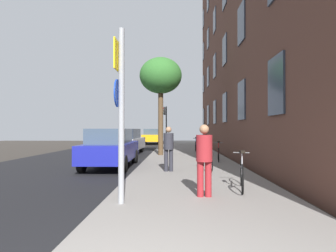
{
  "coord_description": "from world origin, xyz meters",
  "views": [
    {
      "loc": [
        0.51,
        -1.89,
        1.62
      ],
      "look_at": [
        0.14,
        11.68,
        1.77
      ],
      "focal_mm": 29.49,
      "sensor_mm": 36.0,
      "label": 1
    }
  ],
  "objects": [
    {
      "name": "ground_plane",
      "position": [
        -2.4,
        15.0,
        0.0
      ],
      "size": [
        41.8,
        41.8,
        0.0
      ],
      "primitive_type": "plane",
      "color": "#332D28"
    },
    {
      "name": "road_asphalt",
      "position": [
        -4.5,
        15.0,
        0.01
      ],
      "size": [
        7.0,
        38.0,
        0.01
      ],
      "primitive_type": "cube",
      "color": "black",
      "rests_on": "ground"
    },
    {
      "name": "sidewalk",
      "position": [
        1.1,
        15.0,
        0.06
      ],
      "size": [
        4.2,
        38.0,
        0.12
      ],
      "primitive_type": "cube",
      "color": "gray",
      "rests_on": "ground"
    },
    {
      "name": "sign_post",
      "position": [
        -0.6,
        3.64,
        2.13
      ],
      "size": [
        0.15,
        0.6,
        3.53
      ],
      "color": "gray",
      "rests_on": "sidewalk"
    },
    {
      "name": "traffic_light",
      "position": [
        -0.53,
        25.95,
        2.71
      ],
      "size": [
        0.43,
        0.24,
        3.78
      ],
      "color": "black",
      "rests_on": "sidewalk"
    },
    {
      "name": "tree_near",
      "position": [
        -0.36,
        14.07,
        4.65
      ],
      "size": [
        2.45,
        2.45,
        5.65
      ],
      "color": "#4C3823",
      "rests_on": "sidewalk"
    },
    {
      "name": "bicycle_0",
      "position": [
        2.15,
        4.99,
        0.5
      ],
      "size": [
        0.51,
        1.7,
        0.98
      ],
      "color": "black",
      "rests_on": "sidewalk"
    },
    {
      "name": "bicycle_1",
      "position": [
        1.59,
        7.99,
        0.47
      ],
      "size": [
        0.46,
        1.67,
        0.89
      ],
      "color": "black",
      "rests_on": "sidewalk"
    },
    {
      "name": "bicycle_2",
      "position": [
        2.5,
        10.99,
        0.49
      ],
      "size": [
        0.42,
        1.61,
        0.94
      ],
      "color": "black",
      "rests_on": "sidewalk"
    },
    {
      "name": "bicycle_3",
      "position": [
        2.29,
        13.99,
        0.47
      ],
      "size": [
        0.42,
        1.56,
        0.9
      ],
      "color": "black",
      "rests_on": "sidewalk"
    },
    {
      "name": "bicycle_4",
      "position": [
        1.9,
        16.99,
        0.49
      ],
      "size": [
        0.42,
        1.66,
        0.95
      ],
      "color": "black",
      "rests_on": "sidewalk"
    },
    {
      "name": "pedestrian_0",
      "position": [
        1.15,
        4.25,
        1.03
      ],
      "size": [
        0.49,
        0.49,
        1.6
      ],
      "color": "maroon",
      "rests_on": "sidewalk"
    },
    {
      "name": "pedestrian_1",
      "position": [
        0.26,
        7.88,
        1.02
      ],
      "size": [
        0.5,
        0.5,
        1.58
      ],
      "color": "#26262D",
      "rests_on": "sidewalk"
    },
    {
      "name": "car_0",
      "position": [
        -2.2,
        9.6,
        0.84
      ],
      "size": [
        1.78,
        4.43,
        1.62
      ],
      "color": "navy",
      "rests_on": "road_asphalt"
    },
    {
      "name": "car_1",
      "position": [
        -2.68,
        15.63,
        0.84
      ],
      "size": [
        2.03,
        4.49,
        1.62
      ],
      "color": "#B7B7BC",
      "rests_on": "road_asphalt"
    },
    {
      "name": "car_2",
      "position": [
        -2.06,
        27.71,
        0.84
      ],
      "size": [
        1.84,
        4.15,
        1.62
      ],
      "color": "orange",
      "rests_on": "road_asphalt"
    }
  ]
}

